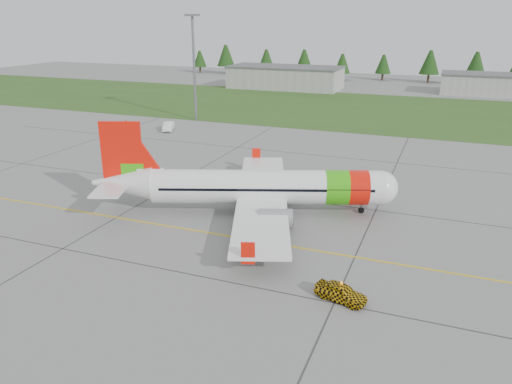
% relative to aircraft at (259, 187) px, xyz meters
% --- Properties ---
extents(ground, '(320.00, 320.00, 0.00)m').
position_rel_aircraft_xyz_m(ground, '(1.68, -14.93, -2.83)').
color(ground, gray).
rests_on(ground, ground).
extents(aircraft, '(31.11, 29.56, 9.81)m').
position_rel_aircraft_xyz_m(aircraft, '(0.00, 0.00, 0.00)').
color(aircraft, white).
rests_on(aircraft, ground).
extents(follow_me_car, '(1.72, 1.89, 3.94)m').
position_rel_aircraft_xyz_m(follow_me_car, '(12.01, -14.32, -0.86)').
color(follow_me_car, '#EBB60D').
rests_on(follow_me_car, ground).
extents(service_van, '(2.17, 2.12, 4.82)m').
position_rel_aircraft_xyz_m(service_van, '(-30.22, 31.96, -0.42)').
color(service_van, white).
rests_on(service_van, ground).
extents(grass_strip, '(320.00, 50.00, 0.03)m').
position_rel_aircraft_xyz_m(grass_strip, '(1.68, 67.07, -2.81)').
color(grass_strip, '#30561E').
rests_on(grass_strip, ground).
extents(taxi_guideline, '(120.00, 0.25, 0.02)m').
position_rel_aircraft_xyz_m(taxi_guideline, '(1.68, -6.93, -2.82)').
color(taxi_guideline, gold).
rests_on(taxi_guideline, ground).
extents(hangar_west, '(32.00, 14.00, 6.00)m').
position_rel_aircraft_xyz_m(hangar_west, '(-28.32, 95.07, 0.17)').
color(hangar_west, '#A8A8A3').
rests_on(hangar_west, ground).
extents(hangar_east, '(24.00, 12.00, 5.20)m').
position_rel_aircraft_xyz_m(hangar_east, '(26.68, 103.07, -0.23)').
color(hangar_east, '#A8A8A3').
rests_on(hangar_east, ground).
extents(floodlight_mast, '(0.50, 0.50, 20.00)m').
position_rel_aircraft_xyz_m(floodlight_mast, '(-30.32, 43.07, 7.17)').
color(floodlight_mast, slate).
rests_on(floodlight_mast, ground).
extents(treeline, '(160.00, 8.00, 10.00)m').
position_rel_aircraft_xyz_m(treeline, '(1.68, 123.07, 2.17)').
color(treeline, '#1C3F14').
rests_on(treeline, ground).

